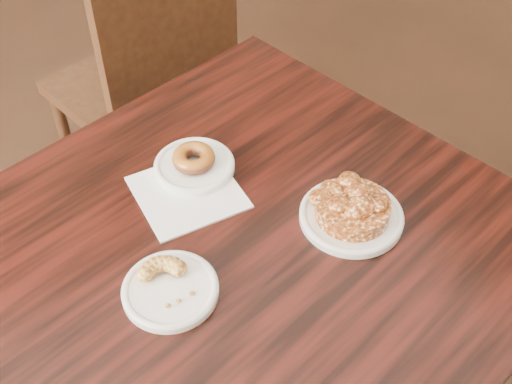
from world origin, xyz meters
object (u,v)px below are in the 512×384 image
chair_far (139,88)px  glazed_donut (194,158)px  cafe_table (252,353)px  cruller_fragment (169,283)px  apple_fritter (353,206)px

chair_far → glazed_donut: bearing=64.5°
cafe_table → glazed_donut: 0.45m
cafe_table → cruller_fragment: 0.43m
cruller_fragment → cafe_table: bearing=11.9°
chair_far → apple_fritter: size_ratio=5.33×
glazed_donut → cruller_fragment: 0.27m
cafe_table → cruller_fragment: cruller_fragment is taller
cruller_fragment → glazed_donut: bearing=54.7°
glazed_donut → apple_fritter: bearing=-55.1°
apple_fritter → cruller_fragment: (-0.33, 0.02, -0.01)m
cafe_table → glazed_donut: (-0.01, 0.19, 0.41)m
glazed_donut → apple_fritter: (0.17, -0.25, 0.00)m
apple_fritter → cafe_table: bearing=161.0°
chair_far → apple_fritter: 0.99m
cafe_table → glazed_donut: bearing=78.6°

